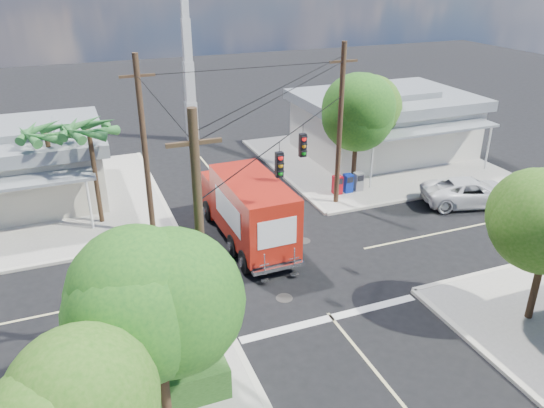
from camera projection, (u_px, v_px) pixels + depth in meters
ground at (288, 264)px, 24.25m from camera, size 120.00×120.00×0.00m
sidewalk_ne at (370, 159)px, 37.07m from camera, size 14.12×14.12×0.14m
sidewalk_nw at (34, 207)px, 29.77m from camera, size 14.12×14.12×0.14m
road_markings at (301, 281)px, 23.00m from camera, size 32.00×32.00×0.01m
building_ne at (384, 122)px, 37.60m from camera, size 11.80×10.20×4.50m
building_nw at (6, 165)px, 29.85m from camera, size 10.80×10.20×4.30m
radio_tower at (188, 66)px, 38.99m from camera, size 0.80×0.80×17.00m
tree_sw_front at (157, 312)px, 13.73m from camera, size 3.88×3.78×6.03m
tree_ne_front at (358, 112)px, 30.40m from camera, size 4.21×4.14×6.66m
tree_ne_back at (376, 109)px, 33.38m from camera, size 3.77×3.66×5.82m
palm_nw_front at (89, 132)px, 25.99m from camera, size 3.01×3.08×5.59m
palm_nw_back at (46, 135)px, 26.74m from camera, size 3.01×3.08×5.19m
utility_poles at (242, 162)px, 23.13m from camera, size 12.00×10.68×9.00m
picket_fence at (130, 379)px, 16.61m from camera, size 5.94×0.06×1.00m
hedge_sw at (127, 398)px, 15.86m from camera, size 6.20×1.20×1.10m
vending_boxes at (348, 183)px, 31.38m from camera, size 1.90×0.50×1.10m
delivery_truck at (248, 209)px, 25.59m from camera, size 2.72×8.08×3.47m
parked_car at (471, 192)px, 30.00m from camera, size 5.96×4.01×1.52m
pedestrian at (209, 363)px, 16.71m from camera, size 0.78×0.80×1.84m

